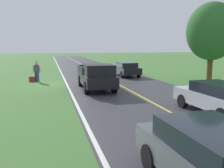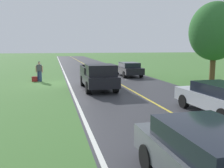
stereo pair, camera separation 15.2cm
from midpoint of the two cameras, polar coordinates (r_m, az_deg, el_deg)
ground_plane at (r=20.61m, az=-12.69°, el=0.07°), size 200.00×200.00×0.00m
road_surface at (r=21.26m, az=1.08°, el=0.55°), size 8.37×120.00×0.00m
lane_edge_line at (r=20.65m, az=-9.75°, el=0.19°), size 0.16×117.60×0.00m
lane_centre_line at (r=21.26m, az=1.08°, el=0.55°), size 0.14×117.60×0.00m
hitchhiker_walking at (r=22.23m, az=-16.20°, el=3.10°), size 0.62×0.53×1.75m
suitcase_carried at (r=22.30m, az=-17.22°, el=1.11°), size 0.48×0.24×0.45m
pickup_truck_passing at (r=17.24m, az=-2.91°, el=1.88°), size 2.13×5.41×1.82m
tree_far_side_near at (r=21.84m, az=22.77°, el=11.10°), size 4.04×4.04×6.52m
sedan_ahead_same_lane at (r=5.45m, az=23.63°, el=-16.24°), size 1.99×4.43×1.41m
sedan_near_oncoming at (r=25.26m, az=4.05°, el=3.52°), size 1.94×4.41×1.41m
sedan_mid_oncoming at (r=11.92m, az=23.80°, el=-2.90°), size 2.04×4.46×1.41m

